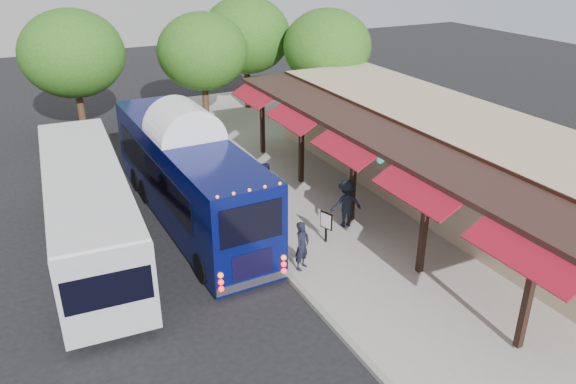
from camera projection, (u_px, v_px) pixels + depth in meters
ground at (315, 309)px, 16.32m from camera, size 90.00×90.00×0.00m
sidewalk at (378, 216)px, 21.58m from camera, size 10.00×40.00×0.15m
curb at (260, 245)px, 19.56m from camera, size 0.20×40.00×0.16m
station_shelter at (451, 159)px, 22.22m from camera, size 8.15×20.00×3.60m
coach_bus at (187, 172)px, 20.72m from camera, size 2.73×11.44×3.63m
city_bus at (88, 206)px, 18.72m from camera, size 3.11×11.37×3.02m
ped_a at (302, 246)px, 17.72m from camera, size 0.72×0.64×1.65m
ped_b at (264, 187)px, 21.42m from camera, size 1.15×1.01×1.98m
ped_c at (224, 170)px, 23.35m from camera, size 1.04×0.46×1.75m
ped_d at (346, 203)px, 20.35m from camera, size 1.28×0.89×1.81m
sign_board at (326, 222)px, 19.30m from camera, size 0.21×0.50×1.14m
tree_left at (203, 52)px, 30.38m from camera, size 4.91×4.91×6.29m
tree_mid at (246, 35)px, 33.27m from camera, size 5.31×5.31×6.80m
tree_right at (327, 47)px, 31.43m from camera, size 4.95×4.95×6.34m
tree_far at (72, 54)px, 28.39m from camera, size 5.23×5.23×6.70m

